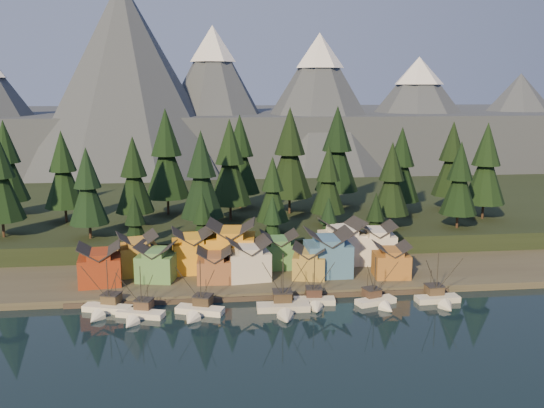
{
  "coord_description": "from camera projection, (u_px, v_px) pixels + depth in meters",
  "views": [
    {
      "loc": [
        -12.27,
        -103.61,
        43.77
      ],
      "look_at": [
        3.7,
        30.0,
        17.29
      ],
      "focal_mm": 40.0,
      "sensor_mm": 36.0,
      "label": 1
    }
  ],
  "objects": [
    {
      "name": "boat_5",
      "position": [
        378.0,
        295.0,
        122.12
      ],
      "size": [
        8.96,
        9.5,
        10.77
      ],
      "rotation": [
        0.0,
        0.0,
        0.29
      ],
      "color": "white",
      "rests_on": "ground"
    },
    {
      "name": "tree_hill_8",
      "position": [
        290.0,
        156.0,
        178.1
      ],
      "size": [
        13.58,
        13.58,
        31.63
      ],
      "color": "#332319",
      "rests_on": "hillside"
    },
    {
      "name": "tree_hill_1",
      "position": [
        63.0,
        172.0,
        167.38
      ],
      "size": [
        11.0,
        11.0,
        25.63
      ],
      "color": "#332319",
      "rests_on": "hillside"
    },
    {
      "name": "tree_hill_9",
      "position": [
        328.0,
        182.0,
        163.47
      ],
      "size": [
        9.51,
        9.51,
        22.15
      ],
      "color": "#332319",
      "rests_on": "hillside"
    },
    {
      "name": "house_back_0",
      "position": [
        138.0,
        252.0,
        137.59
      ],
      "size": [
        10.22,
        9.97,
        9.32
      ],
      "rotation": [
        0.0,
        0.0,
        0.23
      ],
      "color": "#B9832F",
      "rests_on": "shore_strip"
    },
    {
      "name": "tree_hill_14",
      "position": [
        452.0,
        162.0,
        184.4
      ],
      "size": [
        11.65,
        11.65,
        27.13
      ],
      "color": "#332319",
      "rests_on": "hillside"
    },
    {
      "name": "hillside",
      "position": [
        239.0,
        212.0,
        197.93
      ],
      "size": [
        420.0,
        100.0,
        6.0
      ],
      "primitive_type": "cube",
      "color": "black",
      "rests_on": "ground"
    },
    {
      "name": "boat_3",
      "position": [
        284.0,
        300.0,
        118.14
      ],
      "size": [
        10.81,
        11.72,
        12.76
      ],
      "rotation": [
        0.0,
        0.0,
        -0.04
      ],
      "color": "beige",
      "rests_on": "ground"
    },
    {
      "name": "tree_shore_3",
      "position": [
        328.0,
        224.0,
        150.1
      ],
      "size": [
        6.59,
        6.59,
        15.35
      ],
      "color": "#332319",
      "rests_on": "shore_strip"
    },
    {
      "name": "tree_hill_4",
      "position": [
        167.0,
        157.0,
        176.86
      ],
      "size": [
        13.45,
        13.45,
        31.33
      ],
      "color": "#332319",
      "rests_on": "hillside"
    },
    {
      "name": "house_back_4",
      "position": [
        342.0,
        241.0,
        145.63
      ],
      "size": [
        10.78,
        10.45,
        10.47
      ],
      "rotation": [
        0.0,
        0.0,
        0.14
      ],
      "color": "silver",
      "rests_on": "shore_strip"
    },
    {
      "name": "house_front_2",
      "position": [
        214.0,
        264.0,
        132.43
      ],
      "size": [
        7.74,
        7.79,
        7.29
      ],
      "rotation": [
        0.0,
        0.0,
        -0.04
      ],
      "color": "brown",
      "rests_on": "shore_strip"
    },
    {
      "name": "tree_hill_10",
      "position": [
        337.0,
        152.0,
        187.76
      ],
      "size": [
        13.57,
        13.57,
        31.61
      ],
      "color": "#332319",
      "rests_on": "hillside"
    },
    {
      "name": "tree_hill_16",
      "position": [
        6.0,
        164.0,
        174.77
      ],
      "size": [
        12.07,
        12.07,
        28.12
      ],
      "color": "#332319",
      "rests_on": "hillside"
    },
    {
      "name": "house_front_5",
      "position": [
        328.0,
        251.0,
        136.49
      ],
      "size": [
        10.01,
        9.12,
        10.43
      ],
      "rotation": [
        0.0,
        0.0,
        0.01
      ],
      "color": "#3D6991",
      "rests_on": "shore_strip"
    },
    {
      "name": "boat_0",
      "position": [
        105.0,
        302.0,
        117.83
      ],
      "size": [
        10.29,
        10.78,
        11.49
      ],
      "rotation": [
        0.0,
        0.0,
        -0.33
      ],
      "color": "white",
      "rests_on": "ground"
    },
    {
      "name": "tree_hill_6",
      "position": [
        230.0,
        165.0,
        169.49
      ],
      "size": [
        12.34,
        12.34,
        28.75
      ],
      "color": "#332319",
      "rests_on": "hillside"
    },
    {
      "name": "tree_hill_17",
      "position": [
        486.0,
        167.0,
        171.18
      ],
      "size": [
        11.85,
        11.85,
        27.61
      ],
      "color": "#332319",
      "rests_on": "hillside"
    },
    {
      "name": "house_front_0",
      "position": [
        100.0,
        263.0,
        130.16
      ],
      "size": [
        9.66,
        9.23,
        8.83
      ],
      "rotation": [
        0.0,
        0.0,
        0.11
      ],
      "color": "maroon",
      "rests_on": "shore_strip"
    },
    {
      "name": "tree_shore_1",
      "position": [
        203.0,
        224.0,
        146.31
      ],
      "size": [
        7.31,
        7.31,
        17.02
      ],
      "color": "#332319",
      "rests_on": "shore_strip"
    },
    {
      "name": "boat_2",
      "position": [
        198.0,
        304.0,
        116.87
      ],
      "size": [
        10.06,
        10.6,
        11.64
      ],
      "rotation": [
        0.0,
        0.0,
        -0.36
      ],
      "color": "white",
      "rests_on": "ground"
    },
    {
      "name": "tree_hill_12",
      "position": [
        401.0,
        167.0,
        176.58
      ],
      "size": [
        11.16,
        11.16,
        25.99
      ],
      "color": "#332319",
      "rests_on": "hillside"
    },
    {
      "name": "house_front_6",
      "position": [
        391.0,
        259.0,
        135.43
      ],
      "size": [
        8.2,
        7.81,
        7.66
      ],
      "rotation": [
        0.0,
        0.0,
        -0.08
      ],
      "color": "#9D6228",
      "rests_on": "shore_strip"
    },
    {
      "name": "house_back_2",
      "position": [
        231.0,
        244.0,
        140.4
      ],
      "size": [
        11.9,
        11.14,
        11.43
      ],
      "rotation": [
        0.0,
        0.0,
        -0.13
      ],
      "color": "orange",
      "rests_on": "shore_strip"
    },
    {
      "name": "tree_hill_3",
      "position": [
        134.0,
        177.0,
        162.03
      ],
      "size": [
        10.57,
        10.57,
        24.62
      ],
      "color": "#332319",
      "rests_on": "hillside"
    },
    {
      "name": "house_front_4",
      "position": [
        309.0,
        260.0,
        135.08
      ],
      "size": [
        8.82,
        9.24,
        7.34
      ],
      "rotation": [
        0.0,
        0.0,
        -0.25
      ],
      "color": "olive",
      "rests_on": "shore_strip"
    },
    {
      "name": "house_front_1",
      "position": [
        156.0,
        261.0,
        133.04
      ],
      "size": [
        9.47,
        9.22,
        8.27
      ],
      "rotation": [
        0.0,
        0.0,
        -0.22
      ],
      "color": "#508548",
      "rests_on": "shore_strip"
    },
    {
      "name": "tree_hill_7",
      "position": [
        273.0,
        192.0,
        155.01
      ],
      "size": [
        8.61,
        8.61,
        20.05
      ],
      "color": "#332319",
      "rests_on": "hillside"
    },
    {
      "name": "tree_hill_5",
      "position": [
        202.0,
        178.0,
        154.16
      ],
      "size": [
        11.45,
        11.45,
        26.68
      ],
      "color": "#332319",
      "rests_on": "hillside"
    },
    {
      "name": "tree_hill_11",
      "position": [
        391.0,
        181.0,
        160.35
      ],
      "size": [
        9.97,
        9.97,
        23.24
      ],
      "color": "#332319",
      "rests_on": "hillside"
    },
    {
      "name": "house_front_3",
      "position": [
        248.0,
        258.0,
        133.83
      ],
      "size": [
        9.89,
        9.52,
        9.1
      ],
      "rotation": [
        0.0,
        0.0,
        0.12
      ],
      "color": "beige",
      "rests_on": "shore_strip"
    },
    {
      "name": "dock",
      "position": [
        262.0,
        295.0,
        126.8
      ],
      "size": [
        80.0,
        4.0,
        1.0
      ],
      "primitive_type": "cube",
      "color": "#493E34",
      "rests_on": "ground"
    },
    {
      "name": "house_back_1",
      "position": [
        192.0,
        249.0,
        139.36
      ],
      "size": [
        9.54,
        9.64,
        9.83
      ],
      "rotation": [
        0.0,
        0.0,
        0.1
      ],
      "color": "orange",
      "rests_on": "shore_strip"
    },
    {
      "name": "house_back_3",
      "position": [
        279.0,
        249.0,
        142.32
      ],
      "size": [
        8.39,
        7.47,
        8.5
      ],
      "rotation": [
        0.0,
        0.0,
        0.01
      ],
      "color": "#437C44",
      "rests_on": "shore_strip"
    },
    {
      "name": "tree_shore_2",
      "position": [
        272.0,
        224.0,
        148.41
      ],
      "size": [
        6.84,
        6.84,
        15.93
      ],
      "color": "#332319",
      "rests_on": "shore_strip"
    },
    {
      "name": "ground",
      "position": [
        271.0,
        328.0,
        110.82
      ],
      "size": [
        500.0,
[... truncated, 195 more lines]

